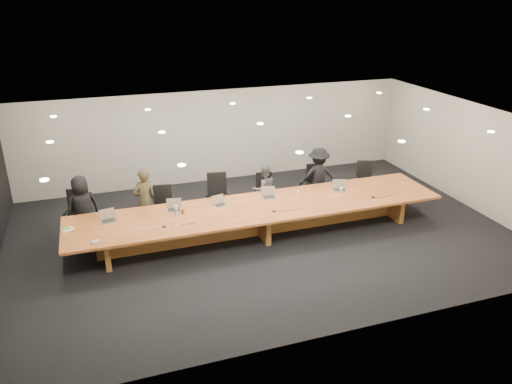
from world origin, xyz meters
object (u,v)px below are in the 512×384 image
(av_box, at_px, (96,242))
(mic_left, at_px, (164,226))
(conference_table, at_px, (260,215))
(chair_right, at_px, (316,184))
(chair_mid_right, at_px, (265,192))
(amber_mug, at_px, (183,211))
(paper_cup_near, at_px, (298,193))
(mic_center, at_px, (274,211))
(laptop_a, at_px, (108,216))
(chair_far_right, at_px, (365,180))
(chair_mid_left, at_px, (218,196))
(laptop_c, at_px, (220,201))
(mic_right, at_px, (373,197))
(laptop_e, at_px, (340,186))
(chair_far_left, at_px, (78,214))
(person_a, at_px, (83,208))
(laptop_d, at_px, (269,193))
(person_b, at_px, (145,200))
(paper_cup_far, at_px, (341,189))
(person_d, at_px, (318,176))
(person_c, at_px, (264,189))
(water_bottle, at_px, (176,211))
(laptop_b, at_px, (174,205))
(chair_left, at_px, (163,207))

(av_box, distance_m, mic_left, 1.46)
(conference_table, distance_m, chair_right, 2.48)
(chair_mid_right, xyz_separation_m, amber_mug, (-2.43, -1.12, 0.28))
(paper_cup_near, xyz_separation_m, mic_center, (-0.94, -0.79, -0.03))
(laptop_a, bearing_deg, chair_far_right, -1.97)
(chair_mid_left, relative_size, laptop_c, 3.79)
(av_box, bearing_deg, chair_mid_right, 2.72)
(amber_mug, distance_m, mic_right, 4.71)
(conference_table, bearing_deg, laptop_e, 6.88)
(chair_far_left, relative_size, chair_mid_right, 1.13)
(chair_right, distance_m, mic_right, 1.89)
(person_a, height_order, laptop_d, person_a)
(person_b, bearing_deg, paper_cup_far, 152.53)
(person_d, height_order, mic_right, person_d)
(chair_far_right, distance_m, av_box, 7.60)
(person_a, xyz_separation_m, mic_right, (6.85, -1.59, -0.02))
(person_b, bearing_deg, person_c, 163.18)
(person_b, xyz_separation_m, paper_cup_near, (3.73, -0.79, 0.00))
(chair_mid_right, xyz_separation_m, paper_cup_near, (0.55, -0.91, 0.27))
(water_bottle, xyz_separation_m, mic_right, (4.83, -0.53, -0.11))
(person_a, height_order, person_b, person_b)
(laptop_a, bearing_deg, person_d, 0.38)
(person_d, relative_size, amber_mug, 15.44)
(laptop_a, height_order, laptop_e, laptop_e)
(laptop_a, relative_size, mic_left, 3.16)
(person_a, bearing_deg, conference_table, 146.73)
(mic_left, bearing_deg, laptop_c, 25.74)
(laptop_b, relative_size, water_bottle, 1.40)
(laptop_c, bearing_deg, person_b, 136.95)
(person_b, xyz_separation_m, paper_cup_far, (4.85, -0.96, 0.01))
(water_bottle, height_order, mic_center, water_bottle)
(chair_far_left, bearing_deg, chair_far_right, 9.51)
(chair_far_left, xyz_separation_m, chair_right, (6.25, 0.00, -0.03))
(chair_mid_left, distance_m, av_box, 3.62)
(laptop_a, xyz_separation_m, water_bottle, (1.49, -0.18, -0.01))
(water_bottle, bearing_deg, amber_mug, 22.09)
(chair_left, bearing_deg, person_d, 11.66)
(chair_mid_left, bearing_deg, paper_cup_far, -10.00)
(laptop_a, bearing_deg, av_box, -117.80)
(chair_mid_left, distance_m, person_a, 3.31)
(person_b, relative_size, laptop_b, 4.60)
(chair_right, relative_size, chair_far_right, 1.04)
(conference_table, xyz_separation_m, person_a, (-4.01, 1.18, 0.27))
(laptop_d, distance_m, mic_left, 2.84)
(conference_table, bearing_deg, amber_mug, 174.12)
(chair_far_left, bearing_deg, laptop_b, -12.61)
(paper_cup_far, bearing_deg, conference_table, -174.33)
(chair_mid_right, distance_m, laptop_d, 1.00)
(person_b, height_order, av_box, person_b)
(chair_mid_right, height_order, laptop_c, chair_mid_right)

